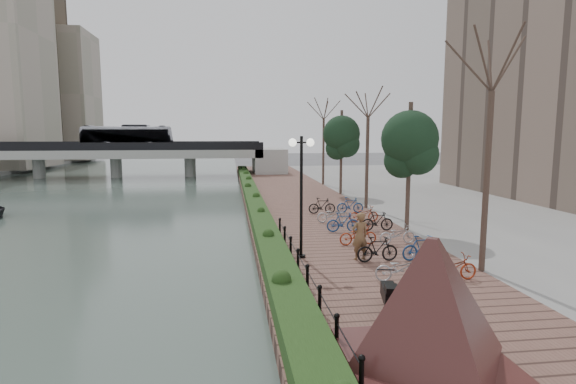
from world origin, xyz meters
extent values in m
plane|color=#59595B|center=(0.00, 0.00, 0.00)|extent=(220.00, 220.00, 0.00)
cube|color=#45574E|center=(-15.00, 25.00, 0.01)|extent=(30.00, 130.00, 0.02)
cube|color=brown|center=(4.00, 17.50, 0.25)|extent=(8.00, 75.00, 0.50)
cube|color=gray|center=(20.00, 17.50, 0.25)|extent=(24.00, 75.00, 0.50)
cube|color=#1D3814|center=(0.60, 20.00, 0.80)|extent=(1.10, 56.00, 0.60)
cylinder|color=black|center=(1.40, -5.00, 0.85)|extent=(0.10, 0.10, 0.70)
cylinder|color=black|center=(1.40, -3.00, 0.85)|extent=(0.10, 0.10, 0.70)
cylinder|color=black|center=(1.40, -1.00, 0.85)|extent=(0.10, 0.10, 0.70)
cylinder|color=black|center=(1.40, 1.00, 0.85)|extent=(0.10, 0.10, 0.70)
cylinder|color=black|center=(1.40, 3.00, 0.85)|extent=(0.10, 0.10, 0.70)
cylinder|color=black|center=(1.40, 5.00, 0.85)|extent=(0.10, 0.10, 0.70)
cylinder|color=black|center=(1.40, 7.00, 0.85)|extent=(0.10, 0.10, 0.70)
cylinder|color=black|center=(1.40, 9.00, 0.85)|extent=(0.10, 0.10, 0.70)
cube|color=#3F1C1B|center=(3.08, -4.22, 0.60)|extent=(3.42, 3.42, 0.20)
pyramid|color=#3F1C1B|center=(3.08, -4.22, 2.01)|extent=(4.32, 4.32, 2.61)
cylinder|color=black|center=(1.76, 4.58, 2.92)|extent=(0.12, 0.12, 4.85)
cylinder|color=black|center=(1.76, 4.58, 5.10)|extent=(0.70, 0.06, 0.06)
sphere|color=white|center=(1.41, 4.58, 5.10)|extent=(0.32, 0.32, 0.32)
sphere|color=white|center=(2.11, 4.58, 5.10)|extent=(0.32, 0.32, 0.32)
imported|color=brown|center=(4.00, 3.97, 1.44)|extent=(0.77, 0.59, 1.89)
imported|color=#ACADB1|center=(4.60, 1.06, 0.95)|extent=(0.60, 1.72, 0.90)
imported|color=black|center=(4.60, 3.66, 1.00)|extent=(0.47, 1.66, 1.00)
imported|color=#9A3116|center=(4.60, 6.26, 0.95)|extent=(0.60, 1.71, 0.90)
imported|color=navy|center=(4.60, 8.86, 1.00)|extent=(0.47, 1.66, 1.00)
imported|color=#ACADB1|center=(4.60, 11.46, 0.95)|extent=(0.60, 1.71, 0.90)
imported|color=black|center=(4.60, 14.06, 1.00)|extent=(0.47, 1.66, 1.00)
imported|color=#9A3116|center=(6.40, 1.06, 0.95)|extent=(0.60, 1.72, 0.90)
imported|color=navy|center=(6.40, 3.66, 1.00)|extent=(0.47, 1.66, 1.00)
imported|color=#ACADB1|center=(6.40, 6.26, 0.95)|extent=(0.60, 1.71, 0.90)
imported|color=black|center=(6.40, 8.86, 1.00)|extent=(0.47, 1.66, 1.00)
imported|color=#9A3116|center=(6.40, 11.46, 0.95)|extent=(0.60, 1.71, 0.90)
imported|color=navy|center=(6.40, 14.06, 1.00)|extent=(0.47, 1.66, 1.00)
cube|color=#AFAEA9|center=(-15.00, 45.00, 3.00)|extent=(36.00, 8.00, 1.00)
cube|color=black|center=(-15.00, 41.10, 3.95)|extent=(36.00, 0.15, 0.90)
cube|color=black|center=(-15.00, 48.90, 3.95)|extent=(36.00, 0.15, 0.90)
cylinder|color=#AFAEA9|center=(-24.00, 45.00, 1.25)|extent=(1.40, 1.40, 2.50)
cylinder|color=#AFAEA9|center=(-15.00, 45.00, 1.25)|extent=(1.40, 1.40, 2.50)
cylinder|color=#AFAEA9|center=(-6.00, 45.00, 1.25)|extent=(1.40, 1.40, 2.50)
imported|color=white|center=(-13.46, 45.00, 5.00)|extent=(2.52, 10.77, 3.00)
cube|color=#A6998A|center=(-33.00, 80.00, 12.50)|extent=(12.00, 12.00, 24.00)
camera|label=1|loc=(-1.02, -12.77, 5.45)|focal=28.00mm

